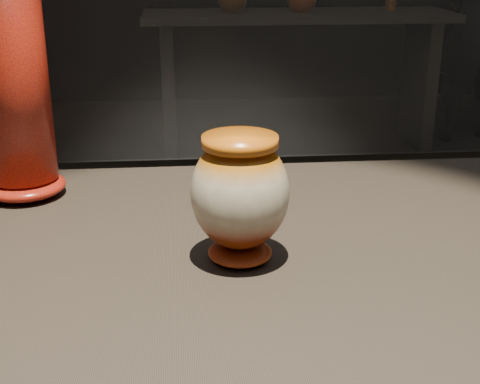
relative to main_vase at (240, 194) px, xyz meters
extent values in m
cube|color=black|center=(0.17, 0.03, -0.13)|extent=(2.00, 0.80, 0.05)
ellipsoid|color=#651F09|center=(0.00, 0.00, -0.09)|extent=(0.10, 0.10, 0.03)
ellipsoid|color=beige|center=(0.00, 0.00, 0.00)|extent=(0.15, 0.15, 0.16)
cylinder|color=#C36C12|center=(0.00, 0.00, 0.08)|extent=(0.12, 0.12, 0.01)
ellipsoid|color=#BE2F0C|center=(-0.36, 0.29, -0.08)|extent=(0.15, 0.15, 0.04)
cylinder|color=#BE2F0C|center=(-0.36, 0.29, 0.13)|extent=(0.12, 0.12, 0.40)
cube|color=black|center=(0.70, 3.54, -0.13)|extent=(2.00, 0.60, 0.05)
cube|color=black|center=(-0.15, 3.54, -0.58)|extent=(0.08, 0.50, 0.85)
cube|color=black|center=(1.55, 3.54, -0.58)|extent=(0.08, 0.50, 0.85)
cylinder|color=maroon|center=(1.32, 3.58, -0.03)|extent=(0.07, 0.07, 0.13)
imported|color=black|center=(1.93, 3.59, -0.20)|extent=(0.61, 0.42, 1.59)
camera|label=1|loc=(-0.08, -0.86, 0.33)|focal=50.00mm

